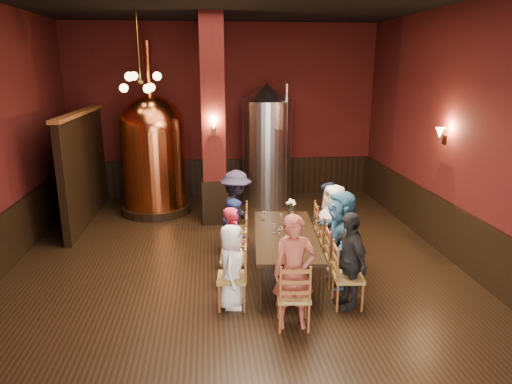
{
  "coord_description": "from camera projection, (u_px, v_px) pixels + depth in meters",
  "views": [
    {
      "loc": [
        -0.42,
        -7.12,
        3.43
      ],
      "look_at": [
        0.35,
        0.2,
        1.39
      ],
      "focal_mm": 32.0,
      "sensor_mm": 36.0,
      "label": 1
    }
  ],
  "objects": [
    {
      "name": "chair_0",
      "position": [
        232.0,
        277.0,
        6.64
      ],
      "size": [
        0.5,
        0.5,
        0.92
      ],
      "primitive_type": null,
      "rotation": [
        0.0,
        0.0,
        -1.66
      ],
      "color": "#9B5527",
      "rests_on": "ground"
    },
    {
      "name": "person_7",
      "position": [
        327.0,
        218.0,
        8.53
      ],
      "size": [
        0.48,
        0.72,
        1.36
      ],
      "primitive_type": "imported",
      "rotation": [
        0.0,
        0.0,
        4.46
      ],
      "color": "#181D30",
      "rests_on": "ground"
    },
    {
      "name": "chair_7",
      "position": [
        326.0,
        229.0,
        8.58
      ],
      "size": [
        0.5,
        0.5,
        0.92
      ],
      "primitive_type": null,
      "rotation": [
        0.0,
        0.0,
        1.48
      ],
      "color": "#9B5527",
      "rests_on": "ground"
    },
    {
      "name": "chair_5",
      "position": [
        340.0,
        258.0,
        7.3
      ],
      "size": [
        0.5,
        0.5,
        0.92
      ],
      "primitive_type": null,
      "rotation": [
        0.0,
        0.0,
        1.48
      ],
      "color": "#9B5527",
      "rests_on": "ground"
    },
    {
      "name": "sconce_wall",
      "position": [
        445.0,
        135.0,
        8.35
      ],
      "size": [
        0.2,
        0.2,
        0.36
      ],
      "primitive_type": null,
      "rotation": [
        0.0,
        0.0,
        1.57
      ],
      "color": "black",
      "rests_on": "room"
    },
    {
      "name": "sconce_column",
      "position": [
        214.0,
        127.0,
        9.56
      ],
      "size": [
        0.2,
        0.2,
        0.36
      ],
      "primitive_type": null,
      "rotation": [
        0.0,
        0.0,
        3.14
      ],
      "color": "black",
      "rests_on": "column"
    },
    {
      "name": "person_3",
      "position": [
        236.0,
        213.0,
        8.48
      ],
      "size": [
        0.84,
        1.15,
        1.6
      ],
      "primitive_type": "imported",
      "rotation": [
        0.0,
        0.0,
        1.31
      ],
      "color": "black",
      "rests_on": "ground"
    },
    {
      "name": "wine_glass_7",
      "position": [
        264.0,
        216.0,
        8.16
      ],
      "size": [
        0.07,
        0.07,
        0.17
      ],
      "primitive_type": null,
      "color": "white",
      "rests_on": "dining_table"
    },
    {
      "name": "chair_2",
      "position": [
        235.0,
        243.0,
        7.92
      ],
      "size": [
        0.5,
        0.5,
        0.92
      ],
      "primitive_type": null,
      "rotation": [
        0.0,
        0.0,
        -1.66
      ],
      "color": "#9B5527",
      "rests_on": "ground"
    },
    {
      "name": "partition",
      "position": [
        84.0,
        169.0,
        10.2
      ],
      "size": [
        0.22,
        3.5,
        2.4
      ],
      "primitive_type": "cube",
      "color": "black",
      "rests_on": "ground"
    },
    {
      "name": "rose_vase",
      "position": [
        291.0,
        204.0,
        8.45
      ],
      "size": [
        0.18,
        0.18,
        0.31
      ],
      "color": "white",
      "rests_on": "dining_table"
    },
    {
      "name": "wine_glass_4",
      "position": [
        282.0,
        220.0,
        7.93
      ],
      "size": [
        0.07,
        0.07,
        0.17
      ],
      "primitive_type": null,
      "color": "white",
      "rests_on": "dining_table"
    },
    {
      "name": "pendant_cluster",
      "position": [
        140.0,
        82.0,
        9.55
      ],
      "size": [
        0.9,
        0.9,
        1.7
      ],
      "primitive_type": null,
      "color": "#A57226",
      "rests_on": "room"
    },
    {
      "name": "person_5",
      "position": [
        341.0,
        239.0,
        7.22
      ],
      "size": [
        0.48,
        1.46,
        1.57
      ],
      "primitive_type": "imported",
      "rotation": [
        0.0,
        0.0,
        4.7
      ],
      "color": "#2B5F81",
      "rests_on": "ground"
    },
    {
      "name": "person_1",
      "position": [
        233.0,
        247.0,
        7.23
      ],
      "size": [
        0.45,
        0.55,
        1.32
      ],
      "primitive_type": "imported",
      "rotation": [
        0.0,
        0.0,
        1.26
      ],
      "color": "#B91F38",
      "rests_on": "ground"
    },
    {
      "name": "wine_glass_6",
      "position": [
        274.0,
        228.0,
        7.54
      ],
      "size": [
        0.07,
        0.07,
        0.17
      ],
      "primitive_type": null,
      "color": "white",
      "rests_on": "dining_table"
    },
    {
      "name": "chair_6",
      "position": [
        332.0,
        243.0,
        7.94
      ],
      "size": [
        0.5,
        0.5,
        0.92
      ],
      "primitive_type": null,
      "rotation": [
        0.0,
        0.0,
        1.48
      ],
      "color": "#9B5527",
      "rests_on": "ground"
    },
    {
      "name": "wine_glass_1",
      "position": [
        286.0,
        241.0,
        6.99
      ],
      "size": [
        0.07,
        0.07,
        0.17
      ],
      "primitive_type": null,
      "color": "white",
      "rests_on": "dining_table"
    },
    {
      "name": "person_0",
      "position": [
        232.0,
        266.0,
        6.59
      ],
      "size": [
        0.52,
        0.69,
        1.27
      ],
      "primitive_type": "imported",
      "rotation": [
        0.0,
        0.0,
        1.37
      ],
      "color": "white",
      "rests_on": "ground"
    },
    {
      "name": "wine_glass_3",
      "position": [
        284.0,
        247.0,
        6.76
      ],
      "size": [
        0.07,
        0.07,
        0.17
      ],
      "primitive_type": null,
      "color": "white",
      "rests_on": "dining_table"
    },
    {
      "name": "copper_kettle",
      "position": [
        153.0,
        153.0,
        10.75
      ],
      "size": [
        1.87,
        1.87,
        3.97
      ],
      "rotation": [
        0.0,
        0.0,
        -0.3
      ],
      "color": "black",
      "rests_on": "ground"
    },
    {
      "name": "dining_table",
      "position": [
        285.0,
        237.0,
        7.55
      ],
      "size": [
        1.22,
        2.48,
        0.75
      ],
      "rotation": [
        0.0,
        0.0,
        -0.09
      ],
      "color": "black",
      "rests_on": "ground"
    },
    {
      "name": "person_2",
      "position": [
        235.0,
        234.0,
        7.88
      ],
      "size": [
        0.36,
        0.64,
        1.26
      ],
      "primitive_type": "imported",
      "rotation": [
        0.0,
        0.0,
        1.46
      ],
      "color": "navy",
      "rests_on": "ground"
    },
    {
      "name": "steel_vessel",
      "position": [
        267.0,
        145.0,
        11.47
      ],
      "size": [
        1.46,
        1.46,
        3.02
      ],
      "rotation": [
        0.0,
        0.0,
        0.19
      ],
      "color": "#B2B2B7",
      "rests_on": "ground"
    },
    {
      "name": "wainscot_right",
      "position": [
        460.0,
        238.0,
        8.05
      ],
      "size": [
        0.08,
        9.9,
        1.0
      ],
      "primitive_type": "cube",
      "color": "black",
      "rests_on": "ground"
    },
    {
      "name": "wainscot_back",
      "position": [
        225.0,
        177.0,
        12.4
      ],
      "size": [
        7.9,
        0.08,
        1.0
      ],
      "primitive_type": "cube",
      "color": "black",
      "rests_on": "ground"
    },
    {
      "name": "room",
      "position": [
        235.0,
        143.0,
        7.18
      ],
      "size": [
        10.0,
        10.02,
        4.5
      ],
      "color": "black",
      "rests_on": "ground"
    },
    {
      "name": "wine_glass_0",
      "position": [
        293.0,
        237.0,
        7.16
      ],
      "size": [
        0.07,
        0.07,
        0.17
      ],
      "primitive_type": null,
      "color": "white",
      "rests_on": "dining_table"
    },
    {
      "name": "chair_1",
      "position": [
        234.0,
        258.0,
        7.28
      ],
      "size": [
        0.5,
        0.5,
        0.92
      ],
      "primitive_type": null,
      "rotation": [
        0.0,
        0.0,
        -1.66
      ],
      "color": "#9B5527",
      "rests_on": "ground"
    },
    {
      "name": "wine_glass_5",
      "position": [
        280.0,
        235.0,
        7.26
      ],
      "size": [
        0.07,
        0.07,
        0.17
      ],
      "primitive_type": null,
      "color": "white",
      "rests_on": "dining_table"
    },
    {
      "name": "chair_3",
      "position": [
        236.0,
        230.0,
        8.57
      ],
      "size": [
        0.5,
        0.5,
        0.92
      ],
      "primitive_type": null,
      "rotation": [
        0.0,
        0.0,
        -1.66
      ],
      "color": "#9B5527",
      "rests_on": "ground"
    },
    {
      "name": "chair_4",
      "position": [
        348.0,
        277.0,
        6.66
      ],
      "size": [
        0.5,
        0.5,
        0.92
      ],
      "primitive_type": null,
      "rotation": [
        0.0,
        0.0,
        1.48
      ],
      "color": "#9B5527",
      "rests_on": "ground"
    },
    {
      "name": "person_8",
      "position": [
        294.0,
        273.0,
        6.03
      ],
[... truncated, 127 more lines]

